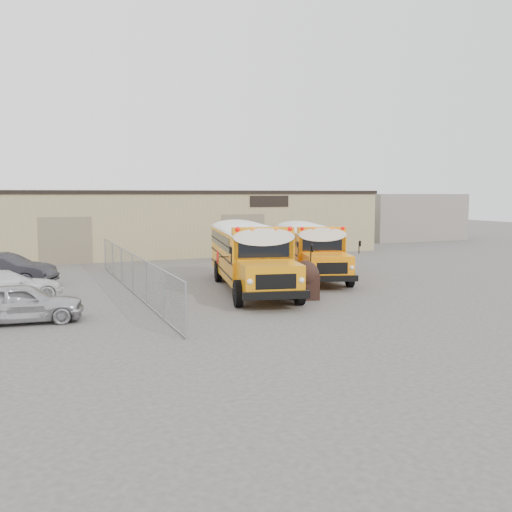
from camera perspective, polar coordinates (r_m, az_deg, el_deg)
name	(u,v)px	position (r m, az deg, el deg)	size (l,w,h in m)	color
ground	(281,295)	(25.34, 2.55, -3.88)	(120.00, 120.00, 0.00)	#474341
warehouse	(171,221)	(43.94, -8.52, 3.49)	(30.20, 10.20, 4.67)	tan
chainlink_fence	(133,273)	(26.25, -12.24, -1.67)	(0.07, 18.07, 1.81)	gray
distant_building_right	(399,216)	(58.06, 14.15, 3.86)	(10.00, 8.00, 4.40)	gray
school_bus_left	(231,239)	(33.19, -2.55, 1.67)	(4.70, 10.95, 3.12)	orange
school_bus_right	(292,237)	(36.93, 3.58, 1.90)	(5.02, 10.04, 2.86)	orange
tarp_bundle	(305,279)	(24.31, 4.93, -2.34)	(1.32, 1.25, 1.63)	black
car_silver	(22,303)	(21.37, -22.39, -4.36)	(1.66, 4.11, 1.40)	#AFAFB4
car_white	(5,286)	(25.68, -23.77, -2.78)	(1.86, 4.58, 1.33)	silver
car_dark	(4,270)	(30.11, -23.92, -1.27)	(1.68, 4.83, 1.59)	black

